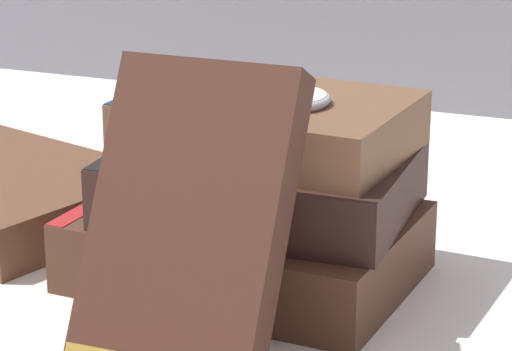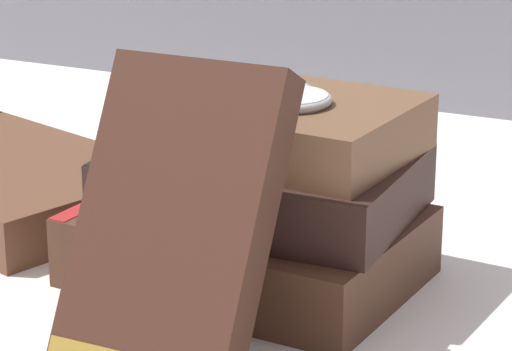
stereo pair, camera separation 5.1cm
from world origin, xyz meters
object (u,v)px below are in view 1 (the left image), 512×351
(book_flat_bottom, at_px, (238,245))
(reading_glasses, at_px, (251,177))
(book_flat_top, at_px, (263,123))
(pocket_watch, at_px, (287,98))
(book_leaning_front, at_px, (187,232))
(book_flat_middle, at_px, (254,182))

(book_flat_bottom, height_order, reading_glasses, book_flat_bottom)
(book_flat_top, xyz_separation_m, reading_glasses, (-0.07, 0.16, -0.09))
(pocket_watch, xyz_separation_m, reading_glasses, (-0.09, 0.17, -0.11))
(reading_glasses, bearing_deg, book_leaning_front, -68.99)
(book_flat_middle, xyz_separation_m, book_leaning_front, (0.01, -0.12, 0.01))
(pocket_watch, bearing_deg, book_leaning_front, -93.95)
(pocket_watch, height_order, reading_glasses, pocket_watch)
(book_flat_middle, bearing_deg, reading_glasses, 110.57)
(book_flat_bottom, height_order, pocket_watch, pocket_watch)
(book_flat_bottom, height_order, book_leaning_front, book_leaning_front)
(book_flat_bottom, relative_size, pocket_watch, 3.71)
(book_leaning_front, xyz_separation_m, reading_glasses, (-0.08, 0.29, -0.07))
(reading_glasses, bearing_deg, book_flat_top, -60.78)
(book_flat_middle, height_order, reading_glasses, book_flat_middle)
(book_flat_top, height_order, pocket_watch, pocket_watch)
(book_flat_middle, height_order, pocket_watch, pocket_watch)
(reading_glasses, bearing_deg, book_flat_bottom, -65.36)
(book_flat_top, relative_size, pocket_watch, 3.07)
(book_flat_top, xyz_separation_m, book_leaning_front, (0.01, -0.13, -0.02))
(book_flat_middle, distance_m, reading_glasses, 0.20)
(book_flat_bottom, relative_size, book_flat_top, 1.21)
(book_flat_middle, xyz_separation_m, reading_glasses, (-0.07, 0.17, -0.06))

